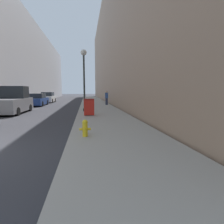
{
  "coord_description": "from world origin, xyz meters",
  "views": [
    {
      "loc": [
        4.01,
        -4.97,
        1.9
      ],
      "look_at": [
        7.26,
        16.79,
        -0.8
      ],
      "focal_mm": 28.0,
      "sensor_mm": 36.0,
      "label": 1
    }
  ],
  "objects": [
    {
      "name": "pedestrian_on_sidewalk",
      "position": [
        6.54,
        16.53,
        1.01
      ],
      "size": [
        0.35,
        0.22,
        1.71
      ],
      "color": "#2D3347",
      "rests_on": "sidewalk_right"
    },
    {
      "name": "pickup_truck",
      "position": [
        -2.18,
        10.86,
        0.93
      ],
      "size": [
        2.21,
        4.83,
        2.29
      ],
      "color": "slate",
      "rests_on": "ground"
    },
    {
      "name": "building_right_stone",
      "position": [
        13.26,
        26.0,
        9.29
      ],
      "size": [
        12.0,
        60.0,
        18.59
      ],
      "color": "#9E7F66",
      "rests_on": "ground"
    },
    {
      "name": "parked_sedan_far",
      "position": [
        -2.05,
        24.46,
        0.77
      ],
      "size": [
        1.92,
        4.3,
        1.67
      ],
      "color": "silver",
      "rests_on": "ground"
    },
    {
      "name": "fire_hydrant",
      "position": [
        3.96,
        1.67,
        0.49
      ],
      "size": [
        0.44,
        0.33,
        0.65
      ],
      "color": "yellow",
      "rests_on": "sidewalk_right"
    },
    {
      "name": "lamppost",
      "position": [
        3.89,
        10.02,
        3.57
      ],
      "size": [
        0.49,
        0.49,
        5.11
      ],
      "color": "#2D332D",
      "rests_on": "sidewalk_right"
    },
    {
      "name": "parked_sedan_near",
      "position": [
        -2.04,
        18.45,
        0.71
      ],
      "size": [
        1.82,
        4.62,
        1.55
      ],
      "color": "navy",
      "rests_on": "ground"
    },
    {
      "name": "sidewalk_right",
      "position": [
        5.25,
        18.0,
        0.08
      ],
      "size": [
        3.82,
        60.0,
        0.15
      ],
      "color": "#9E998E",
      "rests_on": "ground"
    },
    {
      "name": "trash_bin",
      "position": [
        4.22,
        7.51,
        0.75
      ],
      "size": [
        0.74,
        0.57,
        1.17
      ],
      "color": "red",
      "rests_on": "sidewalk_right"
    }
  ]
}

